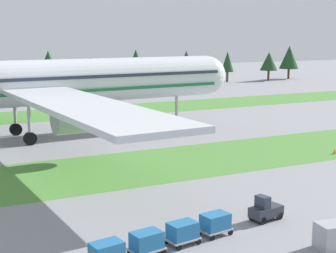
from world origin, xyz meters
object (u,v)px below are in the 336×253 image
cargo_dolly_second (183,231)px  cargo_dolly_third (147,241)px  cargo_dolly_fourth (107,252)px  cargo_dolly_lead (215,222)px  airliner (37,83)px  baggage_tug (265,210)px  uld_container_0 (332,236)px  taxiway_marker_0 (335,151)px

cargo_dolly_second → cargo_dolly_third: bearing=-90.0°
cargo_dolly_fourth → cargo_dolly_lead: bearing=90.0°
airliner → baggage_tug: bearing=8.6°
uld_container_0 → cargo_dolly_lead: bearing=135.8°
cargo_dolly_third → taxiway_marker_0: 35.52m
baggage_tug → uld_container_0: (0.69, -6.28, 0.06)m
cargo_dolly_fourth → cargo_dolly_second: bearing=90.0°
uld_container_0 → cargo_dolly_third: bearing=158.0°
uld_container_0 → taxiway_marker_0: uld_container_0 is taller
baggage_tug → cargo_dolly_lead: 5.03m
uld_container_0 → taxiway_marker_0: 28.93m
baggage_tug → cargo_dolly_lead: bearing=-90.0°
airliner → cargo_dolly_lead: (3.44, -40.12, -6.69)m
cargo_dolly_third → uld_container_0: (11.38, -4.59, -0.04)m
baggage_tug → taxiway_marker_0: (21.02, 14.29, -0.51)m
airliner → cargo_dolly_second: 41.13m
cargo_dolly_third → taxiway_marker_0: size_ratio=3.99×
cargo_dolly_third → baggage_tug: bearing=90.0°
airliner → cargo_dolly_second: (0.58, -40.57, -6.69)m
cargo_dolly_third → cargo_dolly_fourth: (-2.86, -0.45, 0.00)m
cargo_dolly_third → uld_container_0: 12.28m
cargo_dolly_lead → taxiway_marker_0: size_ratio=3.99×
cargo_dolly_lead → uld_container_0: bearing=36.8°
baggage_tug → cargo_dolly_second: baggage_tug is taller
cargo_dolly_third → cargo_dolly_fourth: same height
airliner → cargo_dolly_lead: bearing=1.4°
cargo_dolly_second → cargo_dolly_fourth: (-5.73, -0.91, 0.00)m
baggage_tug → cargo_dolly_fourth: baggage_tug is taller
cargo_dolly_second → cargo_dolly_fourth: same height
cargo_dolly_third → cargo_dolly_second: bearing=90.0°
cargo_dolly_lead → cargo_dolly_fourth: same height
cargo_dolly_lead → uld_container_0: size_ratio=1.20×
cargo_dolly_second → taxiway_marker_0: bearing=109.3°
airliner → cargo_dolly_third: bearing=-6.7°
cargo_dolly_fourth → uld_container_0: size_ratio=1.20×
cargo_dolly_third → cargo_dolly_fourth: bearing=-90.0°
taxiway_marker_0 → uld_container_0: bearing=-134.7°
cargo_dolly_lead → cargo_dolly_second: bearing=-90.0°
airliner → taxiway_marker_0: size_ratio=124.85×
airliner → cargo_dolly_fourth: size_ratio=31.28×
cargo_dolly_second → airliner: bearing=171.8°
baggage_tug → airliner: bearing=-176.9°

